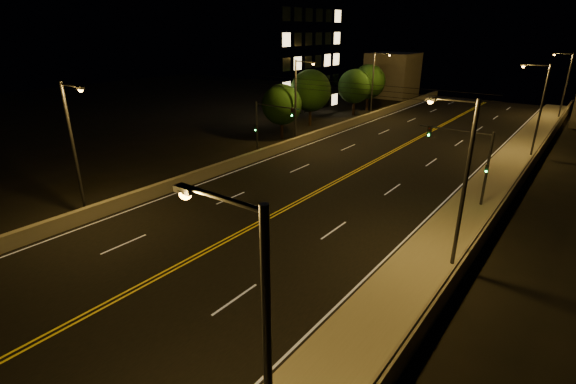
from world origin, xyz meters
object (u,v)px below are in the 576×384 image
Objects in this scene: tree_1 at (311,91)px; building_tower at (246,27)px; traffic_signal_left at (265,124)px; traffic_signal_right at (472,158)px; streetlight_1 at (460,175)px; streetlight_4 at (75,143)px; streetlight_5 at (298,96)px; streetlight_2 at (538,105)px; streetlight_3 at (565,81)px; tree_0 at (282,105)px; streetlight_6 at (375,80)px; tree_2 at (355,86)px; streetlight_0 at (258,359)px; tree_3 at (368,82)px.

building_tower is at bearing 165.50° from tree_1.
traffic_signal_right is at bearing 0.00° from traffic_signal_left.
streetlight_1 and streetlight_4 have the same top height.
tree_1 is (-4.05, 8.50, -0.65)m from streetlight_5.
streetlight_2 is at bearing 23.52° from streetlight_5.
streetlight_3 is at bearing 28.10° from building_tower.
tree_0 is at bearing -80.66° from tree_1.
traffic_signal_left is (1.18, 17.42, -1.62)m from streetlight_4.
streetlight_2 is 16.38m from traffic_signal_right.
streetlight_4 is at bearing -110.41° from streetlight_3.
tree_0 is at bearing 161.24° from traffic_signal_right.
streetlight_6 reaches higher than tree_2.
tree_0 reaches higher than traffic_signal_right.
streetlight_0 is 31.88m from traffic_signal_left.
traffic_signal_left is at bearing 180.00° from traffic_signal_right.
streetlight_2 and streetlight_6 have the same top height.
streetlight_0 reaches higher than traffic_signal_left.
streetlight_2 and streetlight_4 have the same top height.
traffic_signal_right is 0.89× the size of tree_0.
streetlight_0 is 24.68m from traffic_signal_right.
streetlight_4 reaches higher than tree_3.
streetlight_0 is 40.36m from tree_0.
tree_1 is at bearing -135.81° from streetlight_3.
streetlight_1 is 22.35m from traffic_signal_left.
tree_0 is (15.36, -11.35, -8.23)m from building_tower.
streetlight_4 is at bearing -93.89° from traffic_signal_left.
streetlight_2 is 40.28m from building_tower.
building_tower is 20.80m from tree_0.
streetlight_0 reaches higher than traffic_signal_right.
streetlight_0 is at bearing -50.52° from traffic_signal_left.
tree_0 is (-24.21, 17.01, -1.27)m from streetlight_1.
streetlight_3 is 40.53m from tree_0.
streetlight_0 is at bearing -86.31° from traffic_signal_right.
traffic_signal_left is at bearing -81.88° from tree_3.
tree_2 is at bearing -148.53° from streetlight_3.
streetlight_0 is 1.00× the size of streetlight_4.
traffic_signal_right is 34.03m from tree_2.
streetlight_3 reaches higher than tree_3.
tree_0 is at bearing -36.47° from building_tower.
streetlight_5 is (-21.43, 16.22, 0.00)m from streetlight_1.
streetlight_1 is 26.87m from streetlight_5.
building_tower reaches higher than traffic_signal_left.
tree_3 is (-24.49, -10.42, -0.77)m from streetlight_3.
streetlight_5 is (0.00, 24.31, 0.00)m from streetlight_4.
streetlight_4 is at bearing -122.50° from streetlight_2.
traffic_signal_right is 1.00× the size of traffic_signal_left.
building_tower is (-37.99, 19.04, 8.59)m from traffic_signal_right.
building_tower reaches higher than streetlight_2.
tree_2 is at bearing 125.23° from streetlight_1.
traffic_signal_right is (-1.58, -16.22, -1.62)m from streetlight_2.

